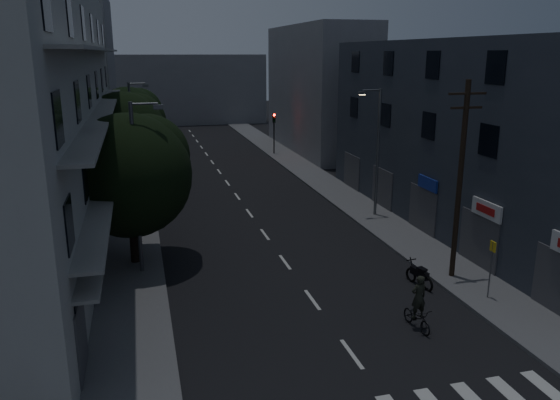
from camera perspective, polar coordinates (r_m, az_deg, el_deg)
name	(u,v)px	position (r m, az deg, el deg)	size (l,w,h in m)	color
ground	(236,195)	(40.80, -4.61, 0.55)	(160.00, 160.00, 0.00)	black
sidewalk_left	(132,200)	(40.22, -15.19, -0.05)	(3.00, 90.00, 0.15)	#565659
sidewalk_right	(331,188)	(42.67, 5.35, 1.28)	(3.00, 90.00, 0.15)	#565659
lane_markings	(223,177)	(46.80, -5.97, 2.42)	(0.15, 60.50, 0.01)	beige
building_left	(37,115)	(32.50, -24.04, 8.10)	(7.00, 36.00, 14.00)	#A0A09C
building_right	(470,137)	(33.96, 19.20, 6.26)	(6.19, 28.00, 11.00)	#2C323C
building_far_left	(83,75)	(62.17, -19.91, 12.19)	(6.00, 20.00, 16.00)	slate
building_far_right	(318,89)	(59.09, 4.00, 11.47)	(6.00, 20.00, 13.00)	slate
building_far_end	(182,89)	(84.35, -10.20, 11.34)	(24.00, 8.00, 10.00)	slate
tree_near	(130,170)	(27.17, -15.36, 3.00)	(6.00, 6.00, 7.40)	black
tree_mid	(125,132)	(40.41, -15.92, 6.88)	(6.11, 6.11, 7.51)	black
tree_far	(129,119)	(49.42, -15.46, 8.20)	(5.92, 5.92, 7.32)	black
traffic_signal_far_right	(274,125)	(56.29, -0.63, 7.84)	(0.28, 0.37, 4.10)	black
traffic_signal_far_left	(143,132)	(52.95, -14.09, 6.93)	(0.28, 0.37, 4.10)	black
street_lamp_left_near	(138,180)	(25.86, -14.58, 2.04)	(1.51, 0.25, 8.00)	#54555B
street_lamp_right	(376,146)	(34.74, 10.02, 5.55)	(1.51, 0.25, 8.00)	slate
street_lamp_left_far	(133,130)	(42.86, -15.06, 7.05)	(1.51, 0.25, 8.00)	#525659
utility_pole	(460,177)	(25.66, 18.31, 2.27)	(1.80, 0.24, 9.00)	black
bus_stop_sign	(492,259)	(24.62, 21.24, -5.78)	(0.06, 0.35, 2.52)	#595B60
motorcycle	(419,276)	(25.72, 14.35, -7.69)	(0.60, 1.85, 1.20)	black
cyclist	(418,311)	(21.84, 14.18, -11.17)	(0.77, 1.78, 2.18)	black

